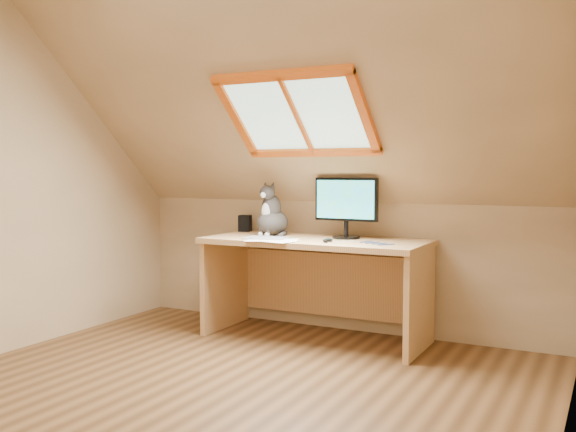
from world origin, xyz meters
The scene contains 10 objects.
ground centered at (0.00, 0.00, 0.00)m, with size 3.50×3.50×0.00m, color brown.
room_shell centered at (0.00, -0.09, 1.43)m, with size 3.52×3.52×2.41m.
desk centered at (-0.02, 1.45, 0.52)m, with size 1.63×0.71×0.74m.
monitor centered at (0.17, 1.50, 1.00)m, with size 0.48×0.20×0.45m.
cat centered at (-0.42, 1.45, 0.90)m, with size 0.27×0.31×0.42m.
desk_speaker centered at (-0.77, 1.63, 0.81)m, with size 0.09×0.09×0.13m, color black.
graphics_tablet centered at (-0.33, 1.20, 0.75)m, with size 0.30×0.21×0.01m, color #B2B2B7.
mouse centered at (0.16, 1.19, 0.76)m, with size 0.05×0.09×0.03m, color black.
papers centered at (-0.18, 1.12, 0.75)m, with size 0.35×0.30×0.01m.
cables centered at (0.39, 1.26, 0.75)m, with size 0.51×0.26×0.01m.
Camera 1 is at (1.95, -2.86, 1.24)m, focal length 40.00 mm.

